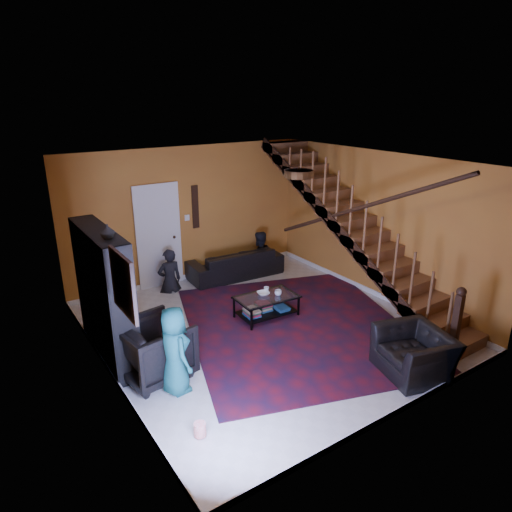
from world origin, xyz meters
The scene contains 21 objects.
floor centered at (0.00, 0.00, 0.00)m, with size 5.50×5.50×0.00m, color beige.
room centered at (-1.33, 1.33, 0.05)m, with size 5.50×5.50×5.50m.
staircase centered at (2.12, 0.00, 1.40)m, with size 0.95×5.02×3.18m.
bookshelf centered at (-2.40, 0.60, 0.96)m, with size 0.35×1.80×2.00m.
door centered at (-0.70, 2.73, 1.02)m, with size 0.82×0.05×2.05m, color silver.
framed_picture centered at (-2.57, -0.90, 1.75)m, with size 0.04×0.74×0.74m, color maroon.
wall_hanging centered at (0.15, 2.73, 1.55)m, with size 0.14×0.03×0.90m, color black.
ceiling_fixture centered at (0.00, -0.80, 2.74)m, with size 0.40×0.40×0.10m, color #3F2814.
rug centered at (0.50, -0.27, 0.01)m, with size 3.55×4.05×0.02m, color #4B0D16.
sofa centered at (0.83, 2.30, 0.30)m, with size 2.05×0.80×0.60m, color black.
armchair_left centered at (-2.05, -0.28, 0.42)m, with size 0.90×0.93×0.84m, color black.
armchair_right centered at (1.02, -2.25, 0.32)m, with size 0.99×0.86×0.64m, color black.
person_adult_a centered at (-0.68, 2.35, 0.22)m, with size 0.49×0.32×1.33m, color black.
person_adult_b centered at (1.50, 2.35, 0.22)m, with size 0.65×0.50×1.33m, color black.
person_child centered at (-1.95, -0.75, 0.61)m, with size 0.60×0.39×1.22m, color #185D5A.
coffee_table centered at (0.27, 0.32, 0.23)m, with size 1.10×0.68×0.41m.
cup_a centered at (0.47, 0.24, 0.45)m, with size 0.12×0.12×0.10m, color #999999.
cup_b centered at (0.39, 0.49, 0.45)m, with size 0.10×0.10×0.09m, color #999999.
bowl centered at (0.26, 0.40, 0.43)m, with size 0.22×0.22×0.05m, color #999999.
vase centered at (-2.41, 0.10, 2.10)m, with size 0.18×0.18×0.19m, color #999999.
popcorn_bucket centered at (-2.10, -1.72, 0.10)m, with size 0.14×0.14×0.17m, color red.
Camera 1 is at (-3.95, -5.65, 3.78)m, focal length 32.00 mm.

